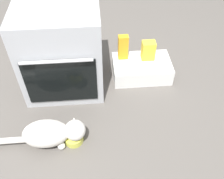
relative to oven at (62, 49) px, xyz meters
The scene contains 7 objects.
ground 0.54m from the oven, 80.96° to the right, with size 8.00×8.00×0.00m, color #56514C.
oven is the anchor object (origin of this frame).
pantry_cabinet 0.77m from the oven, ahead, with size 0.54×0.34×0.16m, color white.
food_bowl 0.75m from the oven, 83.22° to the right, with size 0.14×0.14×0.09m.
cat 0.71m from the oven, 96.68° to the right, with size 0.72×0.21×0.23m.
snack_bag 0.78m from the oven, ahead, with size 0.12×0.09×0.18m, color yellow.
juice_carton 0.56m from the oven, 12.61° to the left, with size 0.09×0.06×0.24m, color orange.
Camera 1 is at (0.22, -1.38, 1.69)m, focal length 40.91 mm.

